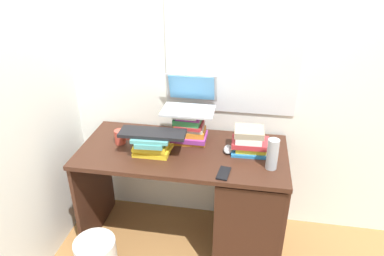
{
  "coord_description": "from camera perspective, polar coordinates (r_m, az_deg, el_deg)",
  "views": [
    {
      "loc": [
        0.4,
        -1.97,
        1.98
      ],
      "look_at": [
        0.07,
        -0.02,
        0.96
      ],
      "focal_mm": 32.97,
      "sensor_mm": 36.0,
      "label": 1
    }
  ],
  "objects": [
    {
      "name": "desk",
      "position": [
        2.49,
        6.55,
        -11.56
      ],
      "size": [
        1.37,
        0.64,
        0.78
      ],
      "color": "#381E14",
      "rests_on": "ground"
    },
    {
      "name": "cell_phone",
      "position": [
        2.11,
        5.14,
        -7.31
      ],
      "size": [
        0.08,
        0.14,
        0.01
      ],
      "primitive_type": "cube",
      "rotation": [
        0.0,
        0.0,
        -0.13
      ],
      "color": "black",
      "rests_on": "desk"
    },
    {
      "name": "keyboard",
      "position": [
        2.23,
        -6.4,
        -0.85
      ],
      "size": [
        0.42,
        0.15,
        0.02
      ],
      "primitive_type": "cube",
      "rotation": [
        0.0,
        0.0,
        0.03
      ],
      "color": "black",
      "rests_on": "book_stack_keyboard_riser"
    },
    {
      "name": "book_stack_side",
      "position": [
        2.3,
        9.3,
        -2.08
      ],
      "size": [
        0.24,
        0.17,
        0.17
      ],
      "color": "#2672B2",
      "rests_on": "desk"
    },
    {
      "name": "book_stack_keyboard_riser",
      "position": [
        2.28,
        -6.53,
        -2.6
      ],
      "size": [
        0.25,
        0.2,
        0.14
      ],
      "color": "yellow",
      "rests_on": "desk"
    },
    {
      "name": "mug",
      "position": [
        2.44,
        -11.52,
        -1.41
      ],
      "size": [
        0.11,
        0.07,
        0.1
      ],
      "color": "#B23F33",
      "rests_on": "desk"
    },
    {
      "name": "computer_mouse",
      "position": [
        2.32,
        5.87,
        -3.46
      ],
      "size": [
        0.06,
        0.1,
        0.04
      ],
      "primitive_type": "ellipsoid",
      "color": "#A5A8AD",
      "rests_on": "desk"
    },
    {
      "name": "water_bottle",
      "position": [
        2.16,
        12.88,
        -4.14
      ],
      "size": [
        0.07,
        0.07,
        0.2
      ],
      "primitive_type": "cylinder",
      "color": "#999EA5",
      "rests_on": "desk"
    },
    {
      "name": "ground_plane",
      "position": [
        2.82,
        -1.31,
        -17.28
      ],
      "size": [
        6.0,
        6.0,
        0.0
      ],
      "primitive_type": "plane",
      "color": "olive"
    },
    {
      "name": "book_stack_tall",
      "position": [
        2.4,
        -0.54,
        0.09
      ],
      "size": [
        0.25,
        0.19,
        0.22
      ],
      "color": "orange",
      "rests_on": "desk"
    },
    {
      "name": "wall_left",
      "position": [
        2.46,
        -23.29,
        9.11
      ],
      "size": [
        0.05,
        6.0,
        2.6
      ],
      "primitive_type": "cube",
      "color": "silver",
      "rests_on": "ground"
    },
    {
      "name": "wall_back",
      "position": [
        2.46,
        0.07,
        11.34
      ],
      "size": [
        6.0,
        0.06,
        2.6
      ],
      "color": "silver",
      "rests_on": "ground"
    },
    {
      "name": "laptop",
      "position": [
        2.38,
        -0.38,
        4.41
      ],
      "size": [
        0.35,
        0.29,
        0.22
      ],
      "color": "#B7BABF",
      "rests_on": "book_stack_tall"
    }
  ]
}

